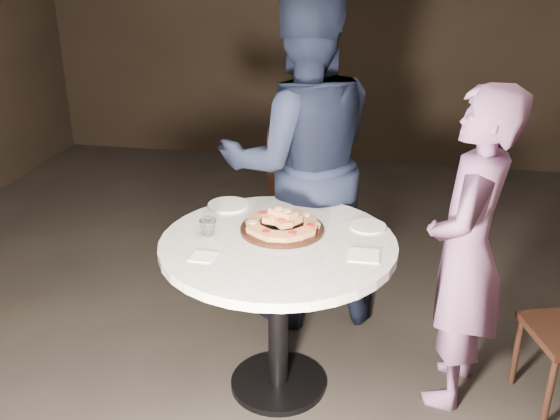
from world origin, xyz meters
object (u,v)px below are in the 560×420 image
object	(u,v)px
chair_far	(309,190)
diner_navy	(301,163)
serving_board	(282,229)
table	(278,270)
diner_teal	(467,252)
water_glass	(208,227)
focaccia_pile	(283,222)

from	to	relation	value
chair_far	diner_navy	size ratio (longest dim) A/B	0.53
serving_board	chair_far	world-z (taller)	chair_far
table	serving_board	distance (m)	0.19
diner_navy	diner_teal	xyz separation A→B (m)	(0.85, -0.59, -0.18)
table	diner_teal	bearing A→B (deg)	8.30
diner_teal	table	bearing A→B (deg)	-66.52
water_glass	diner_navy	bearing A→B (deg)	65.46
water_glass	chair_far	bearing A→B (deg)	76.14
diner_teal	diner_navy	bearing A→B (deg)	-109.70
focaccia_pile	diner_navy	bearing A→B (deg)	90.57
serving_board	diner_teal	distance (m)	0.85
serving_board	water_glass	bearing A→B (deg)	-162.30
water_glass	serving_board	bearing A→B (deg)	17.70
chair_far	diner_navy	distance (m)	0.64
focaccia_pile	diner_navy	distance (m)	0.61
focaccia_pile	diner_navy	size ratio (longest dim) A/B	0.19
table	focaccia_pile	world-z (taller)	focaccia_pile
focaccia_pile	water_glass	world-z (taller)	focaccia_pile
table	diner_navy	bearing A→B (deg)	90.32
focaccia_pile	water_glass	bearing A→B (deg)	-162.23
chair_far	table	bearing A→B (deg)	102.07
table	serving_board	world-z (taller)	serving_board
chair_far	diner_navy	xyz separation A→B (m)	(0.02, -0.53, 0.37)
table	focaccia_pile	bearing A→B (deg)	88.89
water_glass	focaccia_pile	bearing A→B (deg)	17.77
table	diner_teal	distance (m)	0.86
focaccia_pile	water_glass	xyz separation A→B (m)	(-0.33, -0.11, -0.01)
table	diner_navy	xyz separation A→B (m)	(-0.00, 0.72, 0.28)
table	diner_teal	size ratio (longest dim) A/B	0.72
focaccia_pile	diner_navy	xyz separation A→B (m)	(-0.01, 0.61, 0.09)
focaccia_pile	diner_navy	world-z (taller)	diner_navy
water_glass	table	bearing A→B (deg)	-0.41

